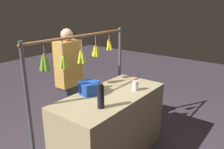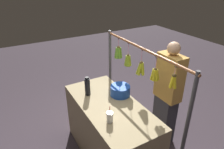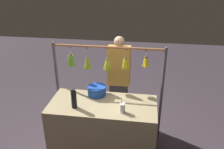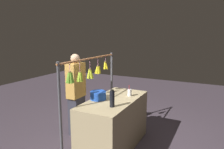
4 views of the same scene
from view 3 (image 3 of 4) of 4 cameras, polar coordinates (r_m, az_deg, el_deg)
The scene contains 6 objects.
market_counter at distance 3.56m, azimuth -2.16°, elevation -13.11°, with size 1.51×0.71×0.88m, color tan.
display_rack at distance 3.61m, azimuth -1.70°, elevation 0.11°, with size 1.73×0.12×1.59m.
water_bottle at distance 3.20m, azimuth -9.23°, elevation -5.91°, with size 0.08×0.08×0.27m.
blue_bucket at distance 3.50m, azimuth -3.71°, elevation -3.93°, with size 0.27×0.27×0.14m, color #1D4AB6.
drink_cup at distance 3.10m, azimuth 2.55°, elevation -8.11°, with size 0.07×0.07×0.20m.
vendor_person at distance 4.10m, azimuth 1.65°, elevation -1.77°, with size 0.38×0.21×1.61m.
Camera 3 is at (-0.54, 2.77, 2.62)m, focal length 37.65 mm.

